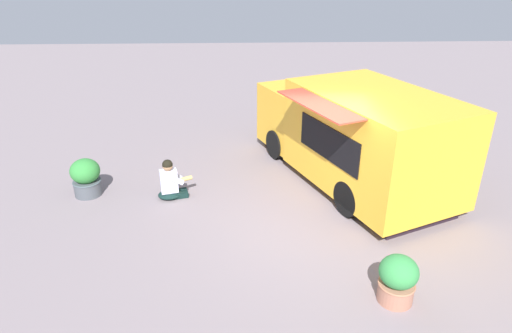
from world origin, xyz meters
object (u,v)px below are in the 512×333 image
at_px(person_customer, 171,183).
at_px(planter_flowering_far, 86,177).
at_px(food_truck, 354,136).
at_px(planter_flowering_near, 398,279).

distance_m(person_customer, planter_flowering_far, 1.85).
bearing_deg(planter_flowering_far, food_truck, 95.40).
bearing_deg(planter_flowering_far, planter_flowering_near, 57.77).
relative_size(food_truck, planter_flowering_near, 7.40).
distance_m(food_truck, planter_flowering_near, 4.19).
height_order(food_truck, planter_flowering_far, food_truck).
xyz_separation_m(food_truck, person_customer, (0.75, -4.08, -0.72)).
relative_size(person_customer, planter_flowering_far, 1.06).
bearing_deg(person_customer, planter_flowering_far, -95.81).
bearing_deg(planter_flowering_near, planter_flowering_far, -122.23).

